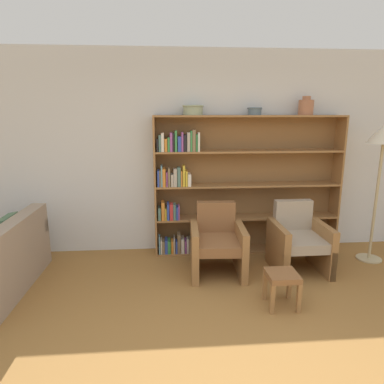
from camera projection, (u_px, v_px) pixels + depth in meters
wall_back at (203, 153)px, 4.74m from camera, size 12.00×0.06×2.75m
bookshelf at (231, 186)px, 4.70m from camera, size 2.55×0.30×1.89m
bowl_terracotta at (193, 110)px, 4.41m from camera, size 0.28×0.28×0.13m
bowl_cream at (255, 111)px, 4.47m from camera, size 0.20×0.20×0.10m
vase_tall at (306, 107)px, 4.51m from camera, size 0.20×0.20×0.24m
armchair_leather at (217, 243)px, 4.17m from camera, size 0.67×0.71×0.83m
armchair_cushioned at (298, 240)px, 4.25m from camera, size 0.65×0.69×0.83m
floor_lamp at (383, 143)px, 4.25m from camera, size 0.40×0.40×1.79m
footstool at (282, 280)px, 3.43m from camera, size 0.31×0.31×0.36m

